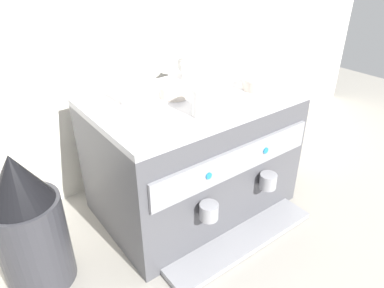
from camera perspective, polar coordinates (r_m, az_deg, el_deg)
name	(u,v)px	position (r m, az deg, el deg)	size (l,w,h in m)	color
ground_plane	(192,202)	(1.35, 0.00, -9.43)	(4.00, 4.00, 0.00)	#9E998E
tiled_backsplash_wall	(138,41)	(1.37, -8.72, 16.31)	(2.80, 0.03, 1.09)	silver
espresso_machine	(193,155)	(1.23, 0.13, -1.73)	(0.66, 0.54, 0.43)	#4C4C51
ceramic_cup_0	(192,68)	(1.28, 0.03, 12.31)	(0.08, 0.12, 0.08)	white
ceramic_cup_1	(133,89)	(1.09, -9.63, 8.77)	(0.11, 0.09, 0.08)	white
ceramic_cup_2	(206,101)	(0.99, 2.28, 6.98)	(0.12, 0.07, 0.08)	white
ceramic_bowl_0	(174,92)	(1.12, -2.94, 8.47)	(0.09, 0.09, 0.04)	beige
ceramic_bowl_1	(260,84)	(1.21, 11.09, 9.61)	(0.12, 0.12, 0.04)	beige
coffee_grinder	(29,226)	(1.05, -25.05, -11.97)	(0.19, 0.19, 0.42)	#333338
milk_pitcher	(283,147)	(1.60, 14.55, -0.49)	(0.08, 0.08, 0.15)	#B7B7BC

